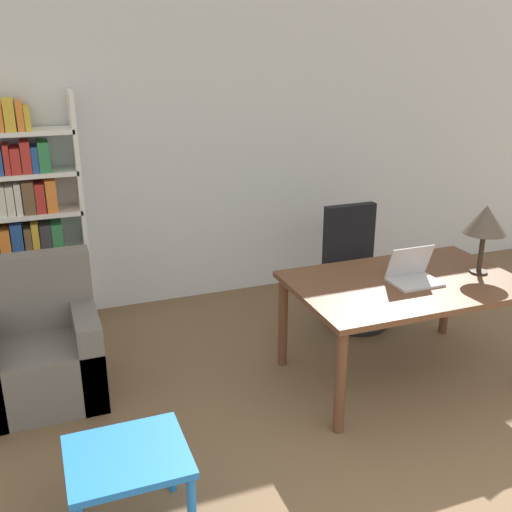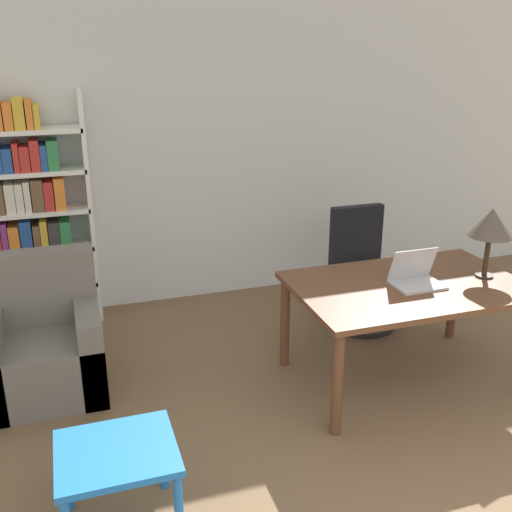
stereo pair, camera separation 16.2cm
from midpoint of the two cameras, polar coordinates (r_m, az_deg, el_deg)
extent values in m
cube|color=silver|center=(5.53, -0.61, 9.92)|extent=(8.00, 0.06, 2.70)
cube|color=brown|center=(4.26, 15.38, -2.81)|extent=(1.58, 1.01, 0.04)
cylinder|color=brown|center=(3.74, 9.00, -12.00)|extent=(0.07, 0.07, 0.70)
cylinder|color=brown|center=(4.44, 3.83, -6.33)|extent=(0.07, 0.07, 0.70)
cylinder|color=brown|center=(5.13, 19.19, -3.73)|extent=(0.07, 0.07, 0.70)
cube|color=#B2B2B7|center=(4.22, 16.19, -2.67)|extent=(0.33, 0.24, 0.02)
cube|color=#B2B2B7|center=(4.24, 15.74, -0.73)|extent=(0.33, 0.09, 0.23)
cube|color=#19233D|center=(4.24, 15.70, -0.68)|extent=(0.30, 0.07, 0.20)
cylinder|color=#2D2319|center=(4.54, 21.85, -1.73)|extent=(0.13, 0.13, 0.01)
cylinder|color=#2D2319|center=(4.49, 22.09, 0.04)|extent=(0.04, 0.04, 0.28)
cone|color=#4C4238|center=(4.42, 22.49, 2.98)|extent=(0.30, 0.30, 0.20)
cylinder|color=black|center=(5.27, 10.95, -6.25)|extent=(0.54, 0.54, 0.04)
cylinder|color=#262626|center=(5.19, 11.08, -4.46)|extent=(0.06, 0.06, 0.32)
cube|color=black|center=(5.11, 11.23, -2.31)|extent=(0.49, 0.49, 0.10)
cube|color=black|center=(5.17, 10.39, 1.80)|extent=(0.46, 0.08, 0.54)
cube|color=blue|center=(3.07, -11.63, -17.89)|extent=(0.57, 0.50, 0.04)
cylinder|color=blue|center=(3.08, -5.72, -23.03)|extent=(0.04, 0.04, 0.43)
cylinder|color=blue|center=(3.38, -16.30, -19.33)|extent=(0.04, 0.04, 0.43)
cylinder|color=blue|center=(3.41, -7.42, -18.23)|extent=(0.04, 0.04, 0.43)
cube|color=#66605B|center=(4.36, -18.45, -9.95)|extent=(0.78, 0.66, 0.43)
cube|color=#66605B|center=(4.39, -19.17, -2.87)|extent=(0.78, 0.16, 0.54)
cube|color=#66605B|center=(4.32, -14.44, -8.43)|extent=(0.16, 0.66, 0.61)
cube|color=white|center=(5.19, -14.67, 4.33)|extent=(0.04, 0.28, 1.95)
cube|color=white|center=(5.51, -18.02, -5.74)|extent=(0.81, 0.28, 0.04)
cube|color=silver|center=(5.48, -21.93, -4.97)|extent=(0.05, 0.24, 0.21)
cube|color=#2D7F47|center=(5.48, -21.26, -4.98)|extent=(0.06, 0.24, 0.19)
cube|color=#2D7F47|center=(5.46, -20.54, -4.61)|extent=(0.08, 0.24, 0.25)
cube|color=brown|center=(5.46, -19.79, -4.61)|extent=(0.05, 0.24, 0.24)
cube|color=gold|center=(5.46, -19.14, -4.64)|extent=(0.06, 0.24, 0.22)
cube|color=gold|center=(5.46, -18.44, -4.72)|extent=(0.06, 0.24, 0.19)
cube|color=#7F338C|center=(5.46, -17.65, -4.66)|extent=(0.08, 0.24, 0.18)
cube|color=#2D7F47|center=(5.45, -16.88, -4.39)|extent=(0.06, 0.24, 0.22)
cube|color=#B72D28|center=(5.46, -16.22, -4.42)|extent=(0.05, 0.24, 0.20)
cube|color=brown|center=(5.46, -15.50, -4.42)|extent=(0.08, 0.24, 0.18)
cube|color=silver|center=(5.45, -14.82, -4.14)|extent=(0.04, 0.24, 0.23)
cube|color=white|center=(5.38, -18.38, -2.61)|extent=(0.81, 0.28, 0.04)
cube|color=orange|center=(5.35, -22.22, -1.68)|extent=(0.08, 0.24, 0.23)
cube|color=#234C99|center=(5.35, -21.37, -1.69)|extent=(0.06, 0.24, 0.21)
cube|color=#7F338C|center=(5.34, -20.78, -1.39)|extent=(0.05, 0.24, 0.26)
cube|color=#B72D28|center=(5.34, -20.13, -1.41)|extent=(0.06, 0.24, 0.24)
cube|color=#B72D28|center=(5.33, -19.38, -1.33)|extent=(0.06, 0.24, 0.24)
cube|color=orange|center=(5.33, -18.52, -1.14)|extent=(0.09, 0.24, 0.26)
cube|color=silver|center=(5.33, -17.68, -1.25)|extent=(0.05, 0.24, 0.22)
cube|color=#2D7F47|center=(5.34, -17.07, -1.31)|extent=(0.05, 0.24, 0.20)
cube|color=orange|center=(5.33, -16.46, -0.96)|extent=(0.06, 0.24, 0.25)
cube|color=#7F338C|center=(5.34, -15.66, -1.24)|extent=(0.07, 0.24, 0.18)
cube|color=white|center=(5.27, -18.76, 0.65)|extent=(0.81, 0.28, 0.04)
cube|color=#7F338C|center=(5.24, -21.94, 1.80)|extent=(0.04, 0.24, 0.25)
cube|color=orange|center=(5.24, -21.18, 1.71)|extent=(0.08, 0.24, 0.22)
cube|color=#234C99|center=(5.23, -20.20, 2.01)|extent=(0.09, 0.24, 0.25)
cube|color=brown|center=(5.23, -19.30, 1.88)|extent=(0.05, 0.24, 0.21)
cube|color=gold|center=(5.23, -18.69, 2.13)|extent=(0.05, 0.24, 0.24)
cube|color=#333338|center=(5.23, -17.83, 2.12)|extent=(0.09, 0.24, 0.23)
cube|color=#2D7F47|center=(5.23, -16.86, 2.21)|extent=(0.08, 0.24, 0.22)
cube|color=white|center=(5.18, -19.16, 4.04)|extent=(0.81, 0.28, 0.04)
cube|color=silver|center=(5.15, -21.50, 5.26)|extent=(0.07, 0.24, 0.24)
cube|color=silver|center=(5.15, -20.73, 5.33)|extent=(0.06, 0.24, 0.23)
cube|color=silver|center=(5.15, -20.08, 5.48)|extent=(0.05, 0.24, 0.25)
cube|color=brown|center=(5.14, -19.24, 5.63)|extent=(0.09, 0.24, 0.26)
cube|color=#B72D28|center=(5.14, -18.28, 5.62)|extent=(0.07, 0.24, 0.24)
cube|color=orange|center=(5.14, -17.35, 5.84)|extent=(0.08, 0.24, 0.26)
cube|color=white|center=(5.10, -19.57, 7.55)|extent=(0.81, 0.28, 0.04)
cube|color=#234C99|center=(5.09, -21.71, 8.56)|extent=(0.07, 0.24, 0.19)
cube|color=#B72D28|center=(5.08, -21.00, 8.85)|extent=(0.04, 0.24, 0.23)
cube|color=#B72D28|center=(5.08, -20.28, 8.77)|extent=(0.07, 0.24, 0.20)
cube|color=#B72D28|center=(5.08, -19.43, 9.11)|extent=(0.07, 0.24, 0.24)
cube|color=#234C99|center=(5.08, -18.70, 8.97)|extent=(0.05, 0.24, 0.20)
cube|color=#2D7F47|center=(5.08, -17.93, 9.23)|extent=(0.08, 0.24, 0.23)
cube|color=white|center=(5.05, -19.99, 11.14)|extent=(0.81, 0.28, 0.04)
cube|color=orange|center=(5.04, -21.64, 12.29)|extent=(0.07, 0.24, 0.20)
cube|color=gold|center=(5.04, -20.76, 12.61)|extent=(0.08, 0.24, 0.24)
cube|color=orange|center=(5.04, -19.90, 12.59)|extent=(0.05, 0.24, 0.22)
cube|color=gold|center=(5.04, -19.29, 12.45)|extent=(0.04, 0.24, 0.18)
camera|label=1|loc=(0.08, -88.80, 0.43)|focal=42.00mm
camera|label=2|loc=(0.08, 91.20, -0.43)|focal=42.00mm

